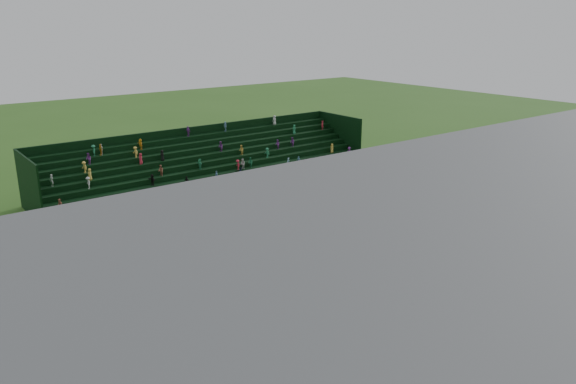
{
  "coord_description": "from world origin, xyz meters",
  "views": [
    {
      "loc": [
        33.0,
        -25.11,
        14.76
      ],
      "look_at": [
        0.0,
        0.0,
        2.0
      ],
      "focal_mm": 35.0,
      "sensor_mm": 36.0,
      "label": 1
    }
  ],
  "objects_px": {
    "umpire_chair": "(241,184)",
    "player_far_west": "(374,180)",
    "tennis_net": "(288,210)",
    "player_near_east": "(231,226)",
    "player_near_west": "(167,219)",
    "player_far_east": "(366,203)"
  },
  "relations": [
    {
      "from": "player_near_west",
      "to": "player_far_west",
      "type": "distance_m",
      "value": 19.34
    },
    {
      "from": "player_near_west",
      "to": "player_far_east",
      "type": "xyz_separation_m",
      "value": [
        5.66,
        14.57,
        -0.17
      ]
    },
    {
      "from": "player_far_west",
      "to": "player_far_east",
      "type": "relative_size",
      "value": 1.25
    },
    {
      "from": "umpire_chair",
      "to": "player_near_east",
      "type": "height_order",
      "value": "umpire_chair"
    },
    {
      "from": "player_far_west",
      "to": "umpire_chair",
      "type": "bearing_deg",
      "value": -144.91
    },
    {
      "from": "tennis_net",
      "to": "player_far_west",
      "type": "distance_m",
      "value": 10.33
    },
    {
      "from": "tennis_net",
      "to": "player_far_east",
      "type": "xyz_separation_m",
      "value": [
        2.95,
        5.61,
        0.27
      ]
    },
    {
      "from": "tennis_net",
      "to": "player_near_east",
      "type": "bearing_deg",
      "value": -79.86
    },
    {
      "from": "tennis_net",
      "to": "player_far_west",
      "type": "relative_size",
      "value": 5.86
    },
    {
      "from": "player_near_east",
      "to": "player_far_west",
      "type": "xyz_separation_m",
      "value": [
        -1.82,
        16.18,
        0.12
      ]
    },
    {
      "from": "umpire_chair",
      "to": "player_near_west",
      "type": "relative_size",
      "value": 1.29
    },
    {
      "from": "tennis_net",
      "to": "umpire_chair",
      "type": "xyz_separation_m",
      "value": [
        -6.9,
        0.1,
        0.54
      ]
    },
    {
      "from": "player_near_east",
      "to": "player_far_east",
      "type": "relative_size",
      "value": 1.1
    },
    {
      "from": "umpire_chair",
      "to": "player_near_west",
      "type": "distance_m",
      "value": 9.98
    },
    {
      "from": "player_near_west",
      "to": "player_far_west",
      "type": "height_order",
      "value": "player_far_west"
    },
    {
      "from": "tennis_net",
      "to": "umpire_chair",
      "type": "distance_m",
      "value": 6.92
    },
    {
      "from": "umpire_chair",
      "to": "player_far_west",
      "type": "height_order",
      "value": "umpire_chair"
    },
    {
      "from": "tennis_net",
      "to": "player_far_east",
      "type": "height_order",
      "value": "player_far_east"
    },
    {
      "from": "player_near_east",
      "to": "umpire_chair",
      "type": "bearing_deg",
      "value": -77.47
    },
    {
      "from": "umpire_chair",
      "to": "player_near_east",
      "type": "distance_m",
      "value": 9.96
    },
    {
      "from": "umpire_chair",
      "to": "player_near_east",
      "type": "relative_size",
      "value": 1.42
    },
    {
      "from": "umpire_chair",
      "to": "player_far_west",
      "type": "bearing_deg",
      "value": 58.96
    }
  ]
}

